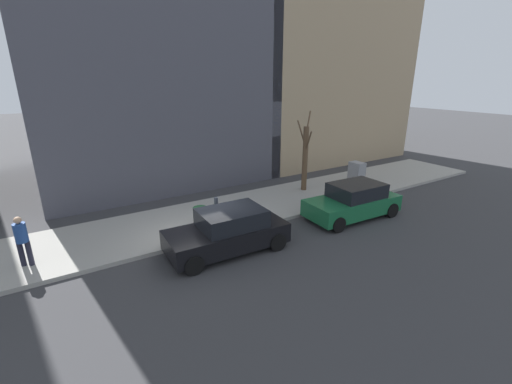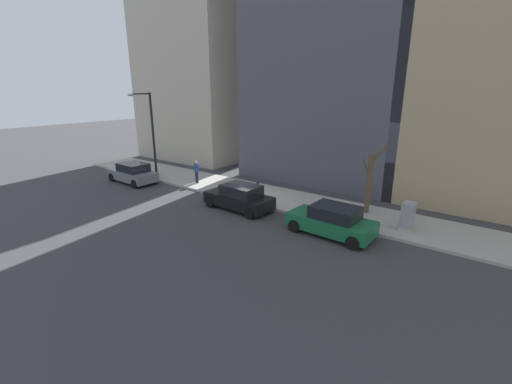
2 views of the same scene
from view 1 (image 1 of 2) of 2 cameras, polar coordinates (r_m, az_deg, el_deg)
ground_plane at (r=13.01m, az=-8.37°, el=-8.28°), size 120.00×120.00×0.00m
sidewalk at (r=14.67m, az=-11.59°, el=-4.93°), size 4.00×36.00×0.15m
parked_car_green at (r=15.38m, az=15.89°, el=-1.50°), size 2.06×4.27×1.52m
parked_car_black at (r=12.03m, az=-4.65°, el=-6.57°), size 2.03×4.25×1.52m
parking_meter at (r=13.24m, az=-6.61°, el=-3.06°), size 0.14×0.10×1.35m
utility_box at (r=18.99m, az=16.36°, el=2.63°), size 0.83×0.61×1.43m
bare_tree at (r=17.93m, az=8.18°, el=5.87°), size 1.48×0.97×4.05m
trash_bin at (r=13.59m, az=-9.22°, el=-4.32°), size 0.56×0.56×0.90m
pedestrian_near_meter at (r=12.95m, az=-34.45°, el=-6.40°), size 0.36×0.38×1.66m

